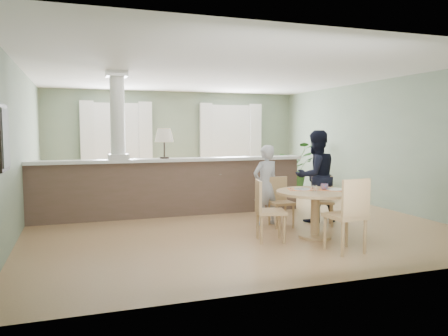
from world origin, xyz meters
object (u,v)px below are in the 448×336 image
object	(u,v)px
chair_near	(349,212)
child_person	(266,185)
man_person	(316,176)
chair_far_man	(322,198)
chair_side	(266,208)
dining_table	(316,200)
sofa	(201,180)
houseplant	(292,168)
chair_far_boy	(280,199)

from	to	relation	value
chair_near	child_person	distance (m)	2.02
child_person	man_person	bearing A→B (deg)	163.23
chair_far_man	child_person	bearing A→B (deg)	-169.01
chair_side	man_person	world-z (taller)	man_person
dining_table	man_person	world-z (taller)	man_person
chair_side	dining_table	bearing A→B (deg)	-78.20
sofa	chair_side	bearing A→B (deg)	-97.78
chair_far_man	chair_near	size ratio (longest dim) A/B	0.83
sofa	child_person	bearing A→B (deg)	-90.01
houseplant	chair_far_boy	size ratio (longest dim) A/B	1.59
houseplant	chair_far_boy	xyz separation A→B (m)	(-2.03, -3.45, -0.20)
houseplant	chair_far_man	size ratio (longest dim) A/B	1.58
chair_far_boy	child_person	distance (m)	0.34
dining_table	child_person	size ratio (longest dim) A/B	0.86
dining_table	chair_side	size ratio (longest dim) A/B	1.30
child_person	houseplant	bearing A→B (deg)	-137.66
chair_side	sofa	bearing A→B (deg)	11.24
sofa	child_person	xyz separation A→B (m)	(0.29, -3.08, 0.25)
sofa	houseplant	size ratio (longest dim) A/B	2.30
chair_far_boy	chair_side	xyz separation A→B (m)	(-0.66, -0.90, 0.04)
chair_near	chair_far_man	bearing A→B (deg)	-115.40
chair_side	child_person	bearing A→B (deg)	-10.14
chair_far_man	man_person	world-z (taller)	man_person
sofa	dining_table	xyz separation A→B (m)	(0.64, -4.16, 0.13)
houseplant	dining_table	size ratio (longest dim) A/B	1.12
chair_side	child_person	xyz separation A→B (m)	(0.46, 1.05, 0.19)
chair_far_man	child_person	xyz separation A→B (m)	(-0.96, 0.28, 0.23)
chair_far_boy	chair_near	bearing A→B (deg)	-85.29
chair_far_man	child_person	world-z (taller)	child_person
child_person	dining_table	bearing A→B (deg)	94.61
dining_table	man_person	xyz separation A→B (m)	(0.60, 1.02, 0.25)
houseplant	chair_near	size ratio (longest dim) A/B	1.31
dining_table	child_person	bearing A→B (deg)	108.18
chair_far_man	chair_side	size ratio (longest dim) A/B	0.92
sofa	chair_far_boy	world-z (taller)	sofa
chair_near	chair_side	size ratio (longest dim) A/B	1.11
sofa	man_person	size ratio (longest dim) A/B	1.86
dining_table	child_person	xyz separation A→B (m)	(-0.35, 1.08, 0.12)
houseplant	dining_table	world-z (taller)	houseplant
chair_far_boy	chair_side	bearing A→B (deg)	-125.54
child_person	chair_near	bearing A→B (deg)	85.80
sofa	child_person	size ratio (longest dim) A/B	2.21
chair_near	man_person	xyz separation A→B (m)	(0.62, 1.93, 0.26)
sofa	chair_far_boy	bearing A→B (deg)	-86.78
houseplant	chair_near	xyz separation A→B (m)	(-1.91, -5.28, -0.11)
chair_near	sofa	bearing A→B (deg)	-88.17
chair_far_boy	chair_side	world-z (taller)	chair_side
houseplant	chair_side	xyz separation A→B (m)	(-2.70, -4.35, -0.16)
chair_far_man	child_person	size ratio (longest dim) A/B	0.61
chair_far_man	chair_far_boy	bearing A→B (deg)	-162.49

